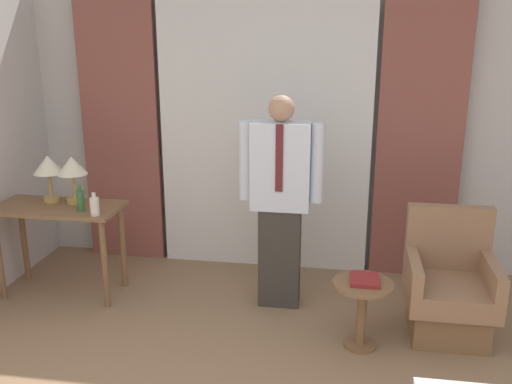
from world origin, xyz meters
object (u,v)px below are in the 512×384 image
Objects in this scene: desk at (59,222)px; book at (365,280)px; table_lamp_right at (72,168)px; bottle_by_lamp at (81,200)px; side_table at (362,303)px; bottle_near_edge at (95,206)px; armchair at (449,291)px; person at (280,196)px; table_lamp_left at (48,167)px.

desk is 4.54× the size of book.
table_lamp_right reaches higher than bottle_by_lamp.
table_lamp_right reaches higher than desk.
desk is at bearing 169.35° from side_table.
bottle_by_lamp reaches higher than desk.
bottle_near_edge reaches higher than armchair.
table_lamp_right reaches higher than book.
desk reaches higher than book.
bottle_near_edge is 2.78m from armchair.
desk is 2.55m from book.
person is 0.95m from book.
desk is 0.49m from bottle_near_edge.
side_table is (2.09, -0.30, -0.51)m from bottle_near_edge.
person reaches higher than desk.
bottle_by_lamp is (0.36, -0.19, -0.21)m from table_lamp_left.
table_lamp_left is 0.23× the size of person.
armchair reaches higher than side_table.
bottle_by_lamp is at bearing -18.67° from desk.
bottle_near_edge reaches higher than side_table.
table_lamp_right is at bearing 174.84° from armchair.
table_lamp_left is 1.72× the size of book.
armchair is 0.71m from side_table.
table_lamp_right reaches higher than bottle_near_edge.
table_lamp_left is at bearing 167.85° from book.
book is (2.25, -0.37, -0.36)m from bottle_by_lamp.
side_table is at bearing -9.70° from bottle_by_lamp.
armchair is 4.00× the size of book.
table_lamp_left is 1.96m from person.
table_lamp_right is 0.32m from bottle_by_lamp.
armchair is at bearing 0.09° from bottle_near_edge.
armchair is (2.88, -0.08, -0.54)m from bottle_by_lamp.
table_lamp_left is at bearing 151.62° from bottle_near_edge.
bottle_near_edge is at bearing 171.82° from side_table.
table_lamp_right is 2.57m from side_table.
table_lamp_right is 2.53m from book.
book is at bearing -7.72° from bottle_near_edge.
bottle_near_edge is 0.20× the size of armchair.
person is at bearing 9.98° from bottle_near_edge.
table_lamp_right is 0.43× the size of armchair.
person is at bearing 169.09° from armchair.
bottle_near_edge is 2.17m from side_table.
bottle_near_edge is at bearing -179.91° from armchair.
person is (1.44, 0.25, 0.08)m from bottle_near_edge.
desk is 2.63× the size of table_lamp_left.
book is at bearing -39.08° from person.
bottle_by_lamp is 0.44× the size of side_table.
table_lamp_left is 2.77m from side_table.
desk is at bearing -45.83° from table_lamp_left.
armchair is at bearing -5.16° from table_lamp_right.
table_lamp_left reaches higher than bottle_by_lamp.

